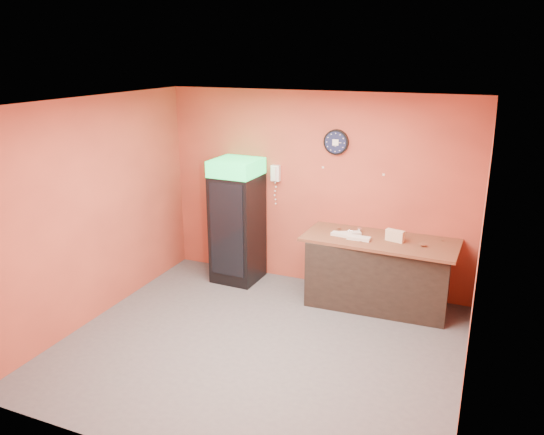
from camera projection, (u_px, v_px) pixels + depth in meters
The scene contains 15 objects.
floor at pixel (260, 346), 6.22m from camera, with size 4.50×4.50×0.00m, color #47474C.
back_wall at pixel (316, 191), 7.56m from camera, with size 4.50×0.02×2.80m, color #BE4D35.
left_wall at pixel (95, 210), 6.63m from camera, with size 0.02×4.00×2.80m, color #BE4D35.
right_wall at pixel (478, 263), 4.98m from camera, with size 0.02×4.00×2.80m, color #BE4D35.
ceiling at pixel (258, 103), 5.38m from camera, with size 4.50×4.00×0.02m, color white.
beverage_cooler at pixel (236, 223), 7.77m from camera, with size 0.67×0.68×1.84m.
prep_counter at pixel (378, 273), 7.11m from camera, with size 1.82×0.81×0.91m, color black.
wall_clock at pixel (336, 142), 7.22m from camera, with size 0.35×0.06×0.35m.
wall_phone at pixel (275, 173), 7.67m from camera, with size 0.13×0.11×0.23m.
butcher_paper at pixel (380, 240), 6.97m from camera, with size 2.00×0.89×0.04m, color brown.
sub_roll_stack at pixel (395, 236), 6.85m from camera, with size 0.25×0.14×0.15m.
wrapped_sandwich_left at pixel (342, 235), 7.06m from camera, with size 0.28×0.11×0.04m, color silver.
wrapped_sandwich_mid at pixel (359, 238), 6.92m from camera, with size 0.30×0.12×0.04m, color silver.
wrapped_sandwich_right at pixel (350, 233), 7.10m from camera, with size 0.28×0.11×0.04m, color silver.
kitchen_tool at pixel (359, 230), 7.19m from camera, with size 0.06×0.06×0.06m, color silver.
Camera 1 is at (2.24, -5.01, 3.30)m, focal length 35.00 mm.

